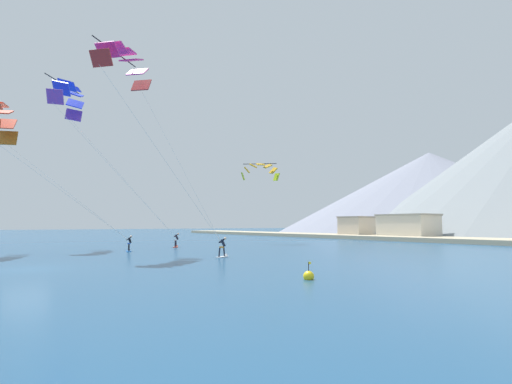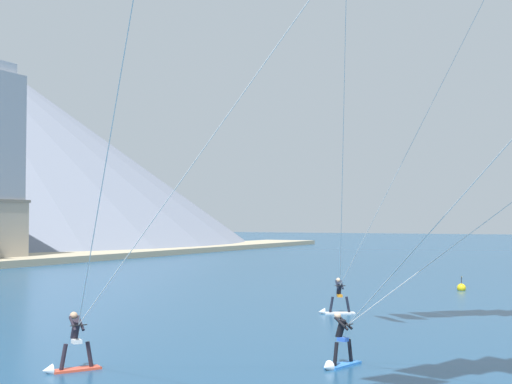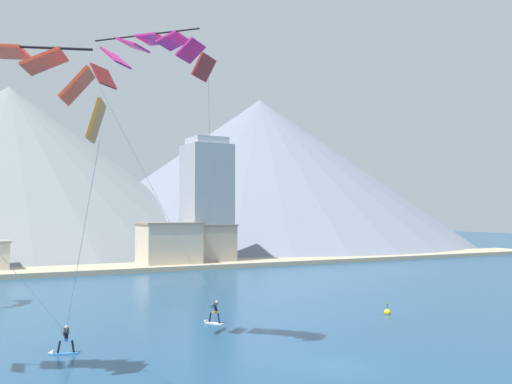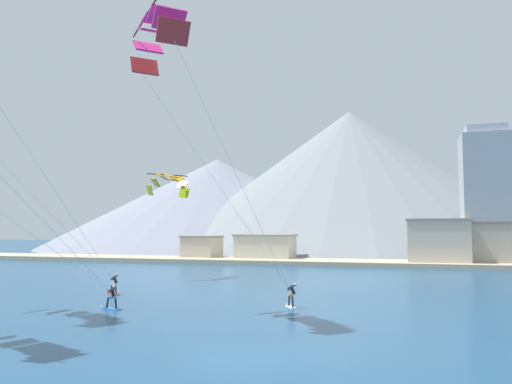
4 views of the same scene
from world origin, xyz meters
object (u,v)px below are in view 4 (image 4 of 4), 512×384
(kitesurfer_near_lead, at_px, (110,302))
(parafoil_kite_distant_high_outer, at_px, (169,183))
(parafoil_kite_mid_center, at_px, (158,35))
(kitesurfer_near_trail, at_px, (113,287))
(kitesurfer_mid_center, at_px, (291,299))

(kitesurfer_near_lead, bearing_deg, parafoil_kite_distant_high_outer, 106.28)
(kitesurfer_near_lead, distance_m, parafoil_kite_distant_high_outer, 23.73)
(parafoil_kite_mid_center, distance_m, parafoil_kite_distant_high_outer, 26.24)
(kitesurfer_near_trail, relative_size, kitesurfer_mid_center, 1.01)
(kitesurfer_mid_center, bearing_deg, parafoil_kite_mid_center, -135.80)
(kitesurfer_near_trail, xyz_separation_m, parafoil_kite_mid_center, (8.86, -9.26, 17.28))
(kitesurfer_near_lead, distance_m, kitesurfer_near_trail, 8.12)
(kitesurfer_near_lead, height_order, kitesurfer_mid_center, kitesurfer_mid_center)
(kitesurfer_mid_center, bearing_deg, kitesurfer_near_lead, -158.92)
(parafoil_kite_distant_high_outer, bearing_deg, parafoil_kite_mid_center, -65.06)
(kitesurfer_near_lead, height_order, kitesurfer_near_trail, kitesurfer_near_trail)
(parafoil_kite_mid_center, bearing_deg, kitesurfer_near_lead, 153.37)
(kitesurfer_mid_center, distance_m, parafoil_kite_distant_high_outer, 25.94)
(kitesurfer_near_trail, xyz_separation_m, kitesurfer_mid_center, (15.87, -2.45, -0.01))
(parafoil_kite_distant_high_outer, bearing_deg, kitesurfer_mid_center, -42.31)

